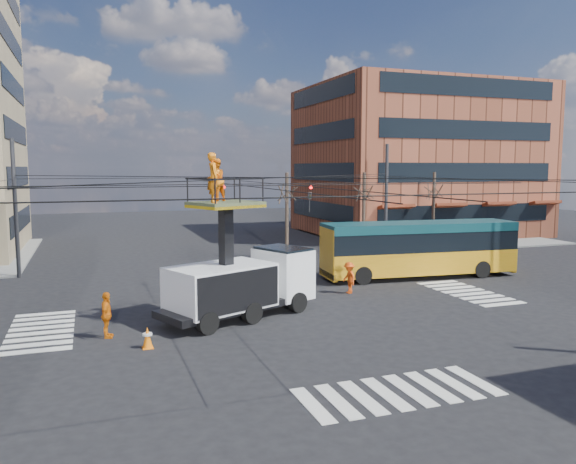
# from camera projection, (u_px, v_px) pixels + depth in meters

# --- Properties ---
(ground) EXTENTS (120.00, 120.00, 0.00)m
(ground) POSITION_uv_depth(u_px,v_px,m) (283.00, 309.00, 25.27)
(ground) COLOR black
(ground) RESTS_ON ground
(sidewalk_ne) EXTENTS (18.00, 18.00, 0.12)m
(sidewalk_ne) POSITION_uv_depth(u_px,v_px,m) (422.00, 236.00, 51.93)
(sidewalk_ne) COLOR slate
(sidewalk_ne) RESTS_ON ground
(crosswalks) EXTENTS (22.40, 22.40, 0.02)m
(crosswalks) POSITION_uv_depth(u_px,v_px,m) (283.00, 309.00, 25.27)
(crosswalks) COLOR silver
(crosswalks) RESTS_ON ground
(building_ne) EXTENTS (20.06, 16.06, 14.00)m
(building_ne) POSITION_uv_depth(u_px,v_px,m) (416.00, 161.00, 54.25)
(building_ne) COLOR brown
(building_ne) RESTS_ON ground
(overhead_network) EXTENTS (24.24, 24.24, 8.00)m
(overhead_network) POSITION_uv_depth(u_px,v_px,m) (278.00, 214.00, 25.13)
(overhead_network) COLOR #2D2D30
(overhead_network) RESTS_ON ground
(tree_a) EXTENTS (2.00, 2.00, 6.00)m
(tree_a) POSITION_uv_depth(u_px,v_px,m) (287.00, 192.00, 39.04)
(tree_a) COLOR #382B21
(tree_a) RESTS_ON ground
(tree_b) EXTENTS (2.00, 2.00, 6.00)m
(tree_b) POSITION_uv_depth(u_px,v_px,m) (364.00, 191.00, 41.05)
(tree_b) COLOR #382B21
(tree_b) RESTS_ON ground
(tree_c) EXTENTS (2.00, 2.00, 6.00)m
(tree_c) POSITION_uv_depth(u_px,v_px,m) (434.00, 190.00, 43.05)
(tree_c) COLOR #382B21
(tree_c) RESTS_ON ground
(utility_truck) EXTENTS (7.34, 4.91, 6.92)m
(utility_truck) POSITION_uv_depth(u_px,v_px,m) (241.00, 267.00, 23.79)
(utility_truck) COLOR black
(utility_truck) RESTS_ON ground
(city_bus) EXTENTS (11.54, 3.61, 3.20)m
(city_bus) POSITION_uv_depth(u_px,v_px,m) (419.00, 248.00, 32.52)
(city_bus) COLOR #C78912
(city_bus) RESTS_ON ground
(traffic_cone) EXTENTS (0.36, 0.36, 0.78)m
(traffic_cone) POSITION_uv_depth(u_px,v_px,m) (147.00, 337.00, 19.76)
(traffic_cone) COLOR orange
(traffic_cone) RESTS_ON ground
(worker_ground) EXTENTS (0.60, 1.08, 1.74)m
(worker_ground) POSITION_uv_depth(u_px,v_px,m) (107.00, 315.00, 20.91)
(worker_ground) COLOR orange
(worker_ground) RESTS_ON ground
(flagger) EXTENTS (0.64, 1.06, 1.59)m
(flagger) POSITION_uv_depth(u_px,v_px,m) (349.00, 278.00, 28.37)
(flagger) COLOR #D7420D
(flagger) RESTS_ON ground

